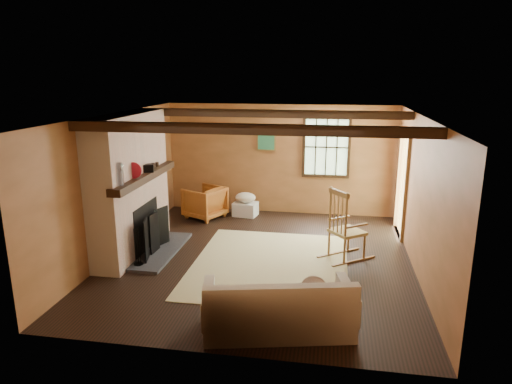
% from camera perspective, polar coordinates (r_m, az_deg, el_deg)
% --- Properties ---
extents(ground, '(5.50, 5.50, 0.00)m').
position_cam_1_polar(ground, '(7.79, 0.50, -8.34)').
color(ground, black).
rests_on(ground, ground).
extents(room_envelope, '(5.02, 5.52, 2.44)m').
position_cam_1_polar(room_envelope, '(7.53, 2.49, 3.85)').
color(room_envelope, '#AB663C').
rests_on(room_envelope, ground).
extents(fireplace, '(1.02, 2.30, 2.40)m').
position_cam_1_polar(fireplace, '(8.08, -15.28, 0.22)').
color(fireplace, '#A95241').
rests_on(fireplace, ground).
extents(rug, '(2.50, 3.00, 0.01)m').
position_cam_1_polar(rug, '(7.58, 1.76, -9.00)').
color(rug, tan).
rests_on(rug, ground).
extents(rocking_chair, '(0.98, 0.90, 1.22)m').
position_cam_1_polar(rocking_chair, '(7.77, 11.08, -4.63)').
color(rocking_chair, tan).
rests_on(rocking_chair, ground).
extents(sofa, '(1.94, 1.17, 0.73)m').
position_cam_1_polar(sofa, '(5.69, 2.91, -14.65)').
color(sofa, beige).
rests_on(sofa, ground).
extents(firewood_pile, '(0.74, 0.13, 0.27)m').
position_cam_1_polar(firewood_pile, '(10.53, -6.98, -1.50)').
color(firewood_pile, brown).
rests_on(firewood_pile, ground).
extents(laundry_basket, '(0.55, 0.45, 0.30)m').
position_cam_1_polar(laundry_basket, '(10.02, -1.33, -2.14)').
color(laundry_basket, white).
rests_on(laundry_basket, ground).
extents(basket_pillow, '(0.55, 0.51, 0.22)m').
position_cam_1_polar(basket_pillow, '(9.95, -1.34, -0.70)').
color(basket_pillow, beige).
rests_on(basket_pillow, laundry_basket).
extents(armchair, '(1.00, 0.99, 0.69)m').
position_cam_1_polar(armchair, '(9.89, -6.43, -1.29)').
color(armchair, '#BF6026').
rests_on(armchair, ground).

